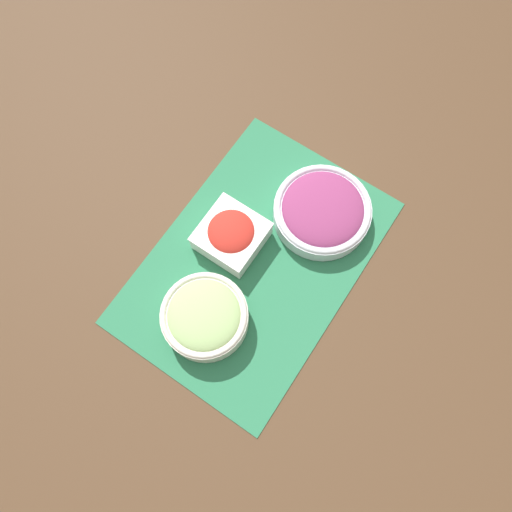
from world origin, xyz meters
TOP-DOWN VIEW (x-y plane):
  - ground_plane at (0.00, 0.00)m, footprint 3.00×3.00m
  - placemat at (0.00, 0.00)m, footprint 0.54×0.37m
  - tomato_bowl at (-0.01, -0.06)m, footprint 0.12×0.12m
  - onion_bowl at (-0.15, 0.06)m, footprint 0.19×0.19m
  - cucumber_bowl at (0.15, -0.01)m, footprint 0.16×0.16m

SIDE VIEW (x-z plane):
  - ground_plane at x=0.00m, z-range 0.00..0.00m
  - placemat at x=0.00m, z-range 0.00..0.00m
  - onion_bowl at x=-0.15m, z-range 0.00..0.06m
  - tomato_bowl at x=-0.01m, z-range 0.00..0.07m
  - cucumber_bowl at x=0.15m, z-range 0.01..0.07m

